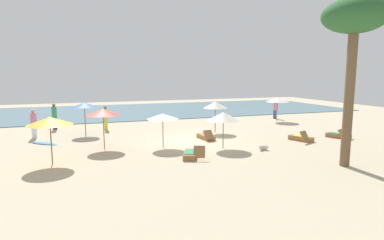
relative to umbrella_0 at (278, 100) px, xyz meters
The scene contains 20 objects.
ground_plane 11.57m from the umbrella_0, 153.83° to the right, with size 60.00×60.00×0.00m, color #BCAD8E.
ocean_water 15.87m from the umbrella_0, 130.56° to the left, with size 48.00×16.00×0.06m, color slate.
umbrella_0 is the anchor object (origin of this frame).
umbrella_1 16.31m from the umbrella_0, behind, with size 1.75×1.75×2.24m.
umbrella_2 8.00m from the umbrella_0, 156.82° to the right, with size 1.71×1.71×2.24m.
umbrella_3 13.74m from the umbrella_0, 151.56° to the right, with size 1.82×1.82×1.96m.
umbrella_4 19.66m from the umbrella_0, 155.21° to the right, with size 2.05×2.05×2.25m.
umbrella_5 11.87m from the umbrella_0, 138.47° to the right, with size 1.89×1.89×2.06m.
umbrella_6 16.36m from the umbrella_0, 159.50° to the right, with size 1.92×1.92×2.26m.
lounger_0 8.02m from the umbrella_0, 93.50° to the right, with size 1.20×1.79×0.68m.
lounger_1 8.60m from the umbrella_0, 113.66° to the right, with size 1.14×1.74×0.74m.
lounger_2 10.53m from the umbrella_0, 149.19° to the right, with size 0.80×1.75×0.69m.
lounger_3 14.74m from the umbrella_0, 140.65° to the right, with size 1.19×1.78×0.69m.
person_0 14.83m from the umbrella_0, behind, with size 0.37×0.37×1.80m.
person_1 18.60m from the umbrella_0, behind, with size 0.51×0.51×1.97m.
person_2 19.56m from the umbrella_0, behind, with size 0.51×0.51×1.89m.
person_3 1.93m from the umbrella_0, 62.88° to the left, with size 0.37×0.37×1.85m.
palm_1 14.60m from the umbrella_0, 111.34° to the right, with size 2.78×2.78×7.48m.
dog 11.60m from the umbrella_0, 127.58° to the right, with size 0.64×0.40×0.30m.
surfboard 19.11m from the umbrella_0, 169.94° to the right, with size 1.81×1.63×0.07m.
Camera 1 is at (-6.13, -19.04, 4.22)m, focal length 29.68 mm.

